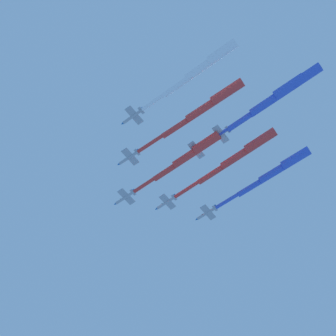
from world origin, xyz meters
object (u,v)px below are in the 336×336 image
Objects in this scene: jet_starboard_mid at (273,173)px; jet_starboard_outer at (284,91)px; jet_lead at (185,158)px; jet_port_outer at (264,104)px; jet_starboard_inner at (236,157)px; jet_port_mid at (199,69)px; jet_port_inner at (202,109)px.

jet_starboard_outer is (27.78, 16.39, 0.63)m from jet_starboard_mid.
jet_lead is 0.93× the size of jet_port_outer.
jet_port_outer is at bearing 50.15° from jet_starboard_inner.
jet_port_mid is 0.96× the size of jet_port_outer.
jet_port_inner is 24.02m from jet_starboard_inner.
jet_starboard_inner reaches higher than jet_starboard_mid.
jet_port_outer is at bearing 81.36° from jet_lead.
jet_starboard_inner is 15.41m from jet_starboard_mid.
jet_starboard_mid reaches higher than jet_lead.
jet_port_mid is (13.85, 5.65, 0.40)m from jet_port_inner.
jet_port_outer is at bearing -97.48° from jet_starboard_outer.
jet_starboard_outer is (-21.36, 24.01, -0.65)m from jet_port_mid.
jet_starboard_inner is 1.15× the size of jet_starboard_outer.
jet_port_inner is at bearing -7.88° from jet_starboard_inner.
jet_port_mid is 0.98× the size of jet_starboard_mid.
jet_port_mid is (27.78, 19.37, 1.74)m from jet_lead.
jet_port_mid is 27.45m from jet_port_outer.
jet_port_outer reaches higher than jet_starboard_outer.
jet_port_mid is at bearing 3.60° from jet_starboard_inner.
jet_starboard_outer is at bearing 131.65° from jet_port_mid.
jet_port_mid is 1.04× the size of jet_starboard_outer.
jet_starboard_inner is 1.10× the size of jet_port_mid.
jet_port_inner is 23.12m from jet_port_outer.
jet_starboard_mid is at bearing 159.38° from jet_port_inner.
jet_starboard_mid is at bearing 128.35° from jet_lead.
jet_starboard_inner is at bearing -176.40° from jet_port_mid.
jet_starboard_inner is 37.69m from jet_port_mid.
jet_starboard_inner is at bearing 172.12° from jet_port_inner.
jet_lead is 0.97× the size of jet_port_mid.
jet_starboard_inner reaches higher than jet_port_mid.
jet_lead is 43.87m from jet_starboard_outer.
jet_starboard_outer is (1.08, 8.20, -0.10)m from jet_port_outer.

